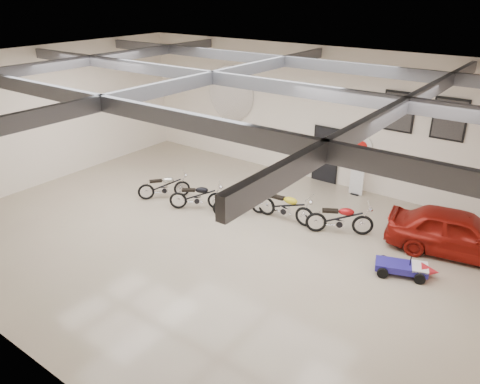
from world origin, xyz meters
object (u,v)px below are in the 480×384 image
Objects in this scene: motorcycle_silver at (164,186)px; motorcycle_gold at (241,201)px; motorcycle_black at (197,196)px; motorcycle_yellow at (285,206)px; banner_stand at (358,171)px; go_kart at (407,265)px; vintage_car at (458,233)px; motorcycle_red at (340,218)px.

motorcycle_gold reaches higher than motorcycle_silver.
motorcycle_black is 3.00m from motorcycle_yellow.
go_kart is at bearing -51.56° from banner_stand.
motorcycle_gold is 6.48m from vintage_car.
motorcycle_black is at bearing -48.34° from motorcycle_silver.
motorcycle_black is 0.48× the size of vintage_car.
go_kart is 2.06m from vintage_car.
banner_stand is 5.16m from go_kart.
motorcycle_gold is at bearing -39.09° from motorcycle_silver.
go_kart is at bearing -48.46° from motorcycle_gold.
motorcycle_gold is at bearing 164.89° from motorcycle_red.
motorcycle_yellow is at bearing -106.86° from banner_stand.
motorcycle_silver is at bearing 144.89° from motorcycle_gold.
motorcycle_red is (6.10, 1.31, 0.05)m from motorcycle_silver.
motorcycle_gold is 0.92× the size of motorcycle_yellow.
motorcycle_black is at bearing 153.97° from motorcycle_gold.
motorcycle_red is at bearing 95.29° from vintage_car.
motorcycle_red is at bearing -75.47° from banner_stand.
go_kart is (6.99, 0.25, -0.19)m from motorcycle_black.
motorcycle_gold is (1.46, 0.52, 0.00)m from motorcycle_black.
motorcycle_gold is 1.45m from motorcycle_yellow.
motorcycle_silver is 0.90× the size of motorcycle_yellow.
banner_stand is at bearing -10.71° from motorcycle_silver.
vintage_car reaches higher than go_kart.
go_kart is (4.17, -0.77, -0.23)m from motorcycle_yellow.
motorcycle_silver is 3.02m from motorcycle_gold.
banner_stand is at bearing 70.52° from motorcycle_yellow.
motorcycle_red is at bearing 5.43° from motorcycle_yellow.
motorcycle_gold reaches higher than motorcycle_black.
vintage_car reaches higher than motorcycle_red.
banner_stand is 3.13m from motorcycle_red.
vintage_car is at bearing 49.14° from go_kart.
motorcycle_yellow reaches higher than motorcycle_red.
motorcycle_gold is at bearing 157.70° from go_kart.
motorcycle_silver is 8.51m from go_kart.
go_kart is 0.42× the size of vintage_car.
motorcycle_black is at bearing -131.63° from banner_stand.
motorcycle_black is 1.00× the size of motorcycle_gold.
motorcycle_yellow reaches higher than motorcycle_gold.
motorcycle_black is at bearing 95.33° from vintage_car.
vintage_car is (9.24, 2.18, 0.18)m from motorcycle_silver.
vintage_car is at bearing -31.23° from motorcycle_gold.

